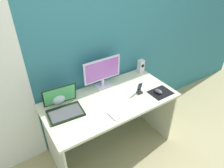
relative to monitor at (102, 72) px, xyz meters
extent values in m
plane|color=tan|center=(-0.06, -0.27, -0.95)|extent=(8.00, 8.00, 0.00)
cube|color=teal|center=(-0.06, 0.14, 0.30)|extent=(6.00, 0.04, 2.50)
cube|color=beige|center=(-0.06, -0.27, -0.21)|extent=(1.45, 0.72, 0.03)
cube|color=beige|center=(-0.75, -0.27, -0.59)|extent=(0.02, 0.68, 0.72)
cube|color=beige|center=(0.62, -0.27, -0.59)|extent=(0.02, 0.68, 0.72)
cube|color=silver|center=(0.00, 0.00, -0.19)|extent=(0.18, 0.14, 0.01)
cylinder|color=silver|center=(0.00, 0.00, -0.14)|extent=(0.04, 0.04, 0.08)
cube|color=silver|center=(0.00, 0.00, 0.03)|extent=(0.46, 0.02, 0.26)
cube|color=#A559BF|center=(0.00, -0.01, 0.03)|extent=(0.43, 0.00, 0.23)
cube|color=silver|center=(0.58, 0.00, -0.10)|extent=(0.07, 0.07, 0.18)
cylinder|color=black|center=(0.58, -0.03, -0.08)|extent=(0.04, 0.00, 0.04)
cube|color=black|center=(-0.56, -0.22, -0.19)|extent=(0.36, 0.27, 0.02)
cube|color=#47474C|center=(-0.56, -0.23, -0.18)|extent=(0.32, 0.21, 0.00)
cube|color=black|center=(-0.55, -0.07, -0.07)|extent=(0.35, 0.09, 0.23)
cube|color=#4CB266|center=(-0.55, -0.07, -0.06)|extent=(0.32, 0.08, 0.20)
sphere|color=silver|center=(-0.56, -0.01, -0.12)|extent=(0.17, 0.17, 0.17)
cube|color=white|center=(-0.02, -0.50, -0.19)|extent=(0.39, 0.15, 0.01)
cube|color=black|center=(0.48, -0.47, -0.19)|extent=(0.25, 0.20, 0.00)
ellipsoid|color=#514157|center=(0.46, -0.46, -0.17)|extent=(0.07, 0.10, 0.04)
cube|color=black|center=(0.28, -0.35, -0.19)|extent=(0.06, 0.05, 0.02)
cube|color=silver|center=(0.28, -0.34, -0.12)|extent=(0.06, 0.03, 0.12)
cube|color=#1E2333|center=(0.28, -0.35, -0.12)|extent=(0.05, 0.02, 0.10)
camera|label=1|loc=(-1.01, -1.76, 1.19)|focal=33.01mm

